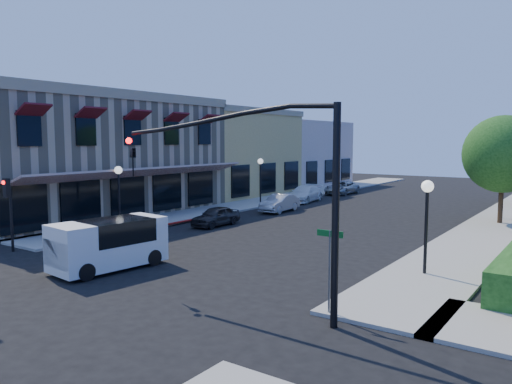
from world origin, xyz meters
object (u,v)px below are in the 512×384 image
Objects in this scene: signal_mast_arm at (268,173)px; parked_car_b at (280,203)px; lamppost_left_far at (260,169)px; parked_car_d at (342,188)px; lamppost_left_near at (119,181)px; lamppost_right_near at (427,203)px; lamppost_right_far at (502,177)px; parked_car_a at (216,216)px; secondary_signal at (8,201)px; street_name_sign at (330,258)px; parked_car_c at (304,194)px; white_van at (108,241)px; street_tree_a at (503,154)px.

parked_car_b is (-10.66, 17.50, -3.47)m from signal_mast_arm.
lamppost_left_far reaches higher than parked_car_d.
lamppost_left_near and lamppost_right_near have the same top height.
lamppost_left_far is at bearing -173.29° from lamppost_right_far.
signal_mast_arm is 15.37m from parked_car_a.
lamppost_left_far and lamppost_right_far have the same top height.
lamppost_right_far reaches higher than secondary_signal.
street_name_sign is 0.55× the size of parked_car_c.
white_van is 1.04× the size of parked_car_d.
lamppost_right_near is (1.00, 5.80, 1.04)m from street_name_sign.
white_van is 17.30m from parked_car_b.
lamppost_left_far is (-17.30, 0.00, -1.46)m from street_tree_a.
lamppost_right_far is (2.64, 22.50, -1.35)m from signal_mast_arm.
lamppost_left_far is at bearing 110.66° from parked_car_a.
secondary_signal is at bearing -106.46° from parked_car_a.
parked_car_d is at bearing 114.69° from street_name_sign.
parked_car_a is (-2.88, 10.05, -0.54)m from white_van.
signal_mast_arm is at bearing -24.37° from lamppost_left_near.
parked_car_a is at bearing 135.41° from signal_mast_arm.
white_van is (-10.42, -22.05, -1.62)m from lamppost_right_far.
parked_car_c is at bearing -91.32° from parked_car_d.
lamppost_right_far is at bearing 42.41° from parked_car_a.
secondary_signal is at bearing -126.14° from lamppost_right_far.
lamppost_right_near is 0.96× the size of parked_car_b.
signal_mast_arm is 2.24× the size of lamppost_left_far.
lamppost_left_far is at bearing -133.93° from parked_car_c.
parked_car_b is (0.00, 7.00, 0.04)m from parked_car_a.
lamppost_left_far is 0.96× the size of parked_car_b.
signal_mast_arm is 2.41× the size of secondary_signal.
white_van is 10.47m from parked_car_a.
white_van is at bearing -42.56° from lamppost_left_near.
street_tree_a is 2.49m from lamppost_right_far.
street_tree_a is 14.38m from parked_car_b.
parked_car_c is (-15.00, 3.00, -3.54)m from street_tree_a.
parked_car_c is 1.05× the size of parked_car_d.
lamppost_right_near is at bearing 67.88° from signal_mast_arm.
parked_car_c is at bearing 130.85° from lamppost_right_near.
lamppost_left_near is at bearing -111.10° from parked_car_b.
street_tree_a reaches higher than parked_car_d.
secondary_signal is 0.93× the size of lamppost_left_near.
parked_car_c is (-14.70, 17.00, -2.08)m from lamppost_right_near.
lamppost_left_far is 4.31m from parked_car_c.
parked_car_a is at bearing -143.67° from street_tree_a.
lamppost_right_far is 16.87m from parked_car_d.
white_van is at bearing -118.13° from street_tree_a.
lamppost_right_far reaches higher than parked_car_d.
parked_car_b is (-13.30, -5.00, -2.12)m from lamppost_right_far.
white_van is at bearing -178.50° from street_name_sign.
street_tree_a is 22.30m from lamppost_left_near.
street_name_sign is at bearing 2.93° from secondary_signal.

